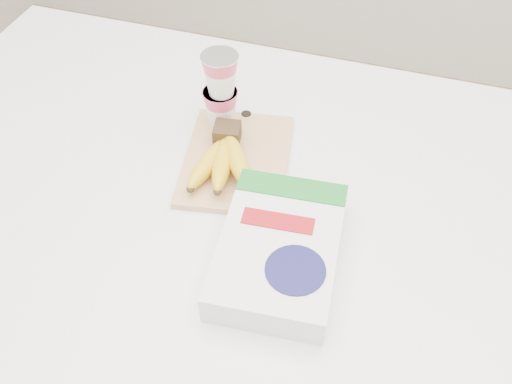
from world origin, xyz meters
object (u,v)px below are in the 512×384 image
(table, at_px, (236,336))
(bananas, at_px, (223,158))
(yogurt_stack, at_px, (221,89))
(cereal_box, at_px, (279,249))
(cutting_board, at_px, (237,160))

(table, distance_m, bananas, 0.55)
(yogurt_stack, bearing_deg, bananas, -69.19)
(table, relative_size, bananas, 7.69)
(cereal_box, bearing_deg, yogurt_stack, 120.47)
(table, height_order, cutting_board, cutting_board)
(yogurt_stack, xyz_separation_m, cereal_box, (0.19, -0.27, -0.07))
(bananas, relative_size, cereal_box, 0.64)
(cutting_board, relative_size, cereal_box, 0.92)
(cutting_board, bearing_deg, bananas, -124.18)
(cutting_board, height_order, cereal_box, cereal_box)
(yogurt_stack, bearing_deg, cutting_board, -54.51)
(yogurt_stack, bearing_deg, table, -66.80)
(cutting_board, height_order, yogurt_stack, yogurt_stack)
(table, distance_m, yogurt_stack, 0.64)
(bananas, bearing_deg, cutting_board, 65.88)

